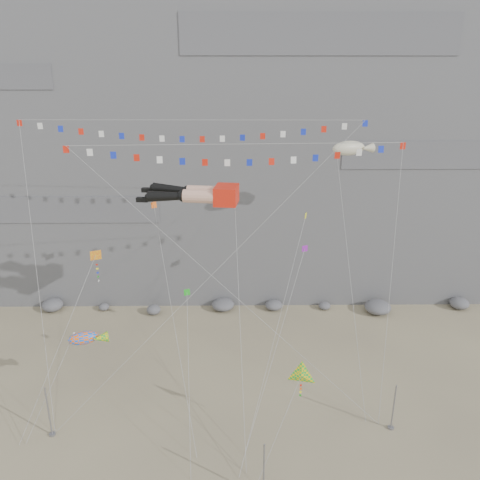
{
  "coord_description": "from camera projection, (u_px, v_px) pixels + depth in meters",
  "views": [
    {
      "loc": [
        1.43,
        -32.27,
        26.31
      ],
      "look_at": [
        1.91,
        9.0,
        11.57
      ],
      "focal_mm": 35.0,
      "sensor_mm": 36.0,
      "label": 1
    }
  ],
  "objects": [
    {
      "name": "small_kite_d",
      "position": [
        305.0,
        219.0,
        43.61
      ],
      "size": [
        7.11,
        17.82,
        22.87
      ],
      "color": "#FCFA15",
      "rests_on": "ground"
    },
    {
      "name": "anchor_pole_right",
      "position": [
        394.0,
        407.0,
        36.04
      ],
      "size": [
        0.12,
        0.12,
        4.06
      ],
      "primitive_type": "cylinder",
      "color": "gray",
      "rests_on": "ground"
    },
    {
      "name": "blimp_windsock",
      "position": [
        349.0,
        149.0,
        43.11
      ],
      "size": [
        4.41,
        14.59,
        23.75
      ],
      "color": "beige",
      "rests_on": "ground"
    },
    {
      "name": "small_kite_a",
      "position": [
        154.0,
        208.0,
        42.96
      ],
      "size": [
        5.37,
        15.9,
        21.72
      ],
      "color": "#F25C14",
      "rests_on": "ground"
    },
    {
      "name": "anchor_pole_center",
      "position": [
        264.0,
        471.0,
        30.01
      ],
      "size": [
        0.12,
        0.12,
        4.4
      ],
      "primitive_type": "cylinder",
      "color": "gray",
      "rests_on": "ground"
    },
    {
      "name": "anchor_pole_left",
      "position": [
        49.0,
        412.0,
        35.31
      ],
      "size": [
        0.12,
        0.12,
        4.38
      ],
      "primitive_type": "cylinder",
      "color": "gray",
      "rests_on": "ground"
    },
    {
      "name": "harlequin_kite",
      "position": [
        95.0,
        256.0,
        36.84
      ],
      "size": [
        6.21,
        7.36,
        15.19
      ],
      "color": "red",
      "rests_on": "ground"
    },
    {
      "name": "legs_kite",
      "position": [
        199.0,
        194.0,
        37.9
      ],
      "size": [
        8.82,
        13.54,
        20.58
      ],
      "rotation": [
        0.0,
        0.0,
        -0.13
      ],
      "color": "red",
      "rests_on": "ground"
    },
    {
      "name": "talus_boulders",
      "position": [
        223.0,
        305.0,
        55.02
      ],
      "size": [
        60.0,
        3.0,
        1.2
      ],
      "primitive_type": null,
      "color": "slate",
      "rests_on": "ground"
    },
    {
      "name": "fish_windsock",
      "position": [
        83.0,
        338.0,
        36.08
      ],
      "size": [
        5.95,
        4.7,
        8.8
      ],
      "color": "#FF5F0D",
      "rests_on": "ground"
    },
    {
      "name": "delta_kite",
      "position": [
        301.0,
        376.0,
        32.93
      ],
      "size": [
        4.48,
        4.1,
        8.15
      ],
      "color": "yellow",
      "rests_on": "ground"
    },
    {
      "name": "flag_banner_upper",
      "position": [
        191.0,
        120.0,
        41.16
      ],
      "size": [
        30.6,
        13.63,
        27.9
      ],
      "color": "red",
      "rests_on": "ground"
    },
    {
      "name": "ground",
      "position": [
        218.0,
        406.0,
        39.21
      ],
      "size": [
        120.0,
        120.0,
        0.0
      ],
      "primitive_type": "plane",
      "color": "#998D69",
      "rests_on": "ground"
    },
    {
      "name": "flag_banner_lower",
      "position": [
        239.0,
        144.0,
        36.86
      ],
      "size": [
        26.68,
        8.23,
        24.84
      ],
      "color": "red",
      "rests_on": "ground"
    },
    {
      "name": "cliff",
      "position": [
        223.0,
        84.0,
        60.95
      ],
      "size": [
        80.0,
        28.0,
        50.0
      ],
      "primitive_type": "cube",
      "color": "slate",
      "rests_on": "ground"
    },
    {
      "name": "small_kite_b",
      "position": [
        304.0,
        251.0,
        39.11
      ],
      "size": [
        5.83,
        10.36,
        16.59
      ],
      "color": "purple",
      "rests_on": "ground"
    },
    {
      "name": "small_kite_c",
      "position": [
        187.0,
        295.0,
        36.95
      ],
      "size": [
        1.33,
        9.46,
        13.31
      ],
      "color": "#169518",
      "rests_on": "ground"
    }
  ]
}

